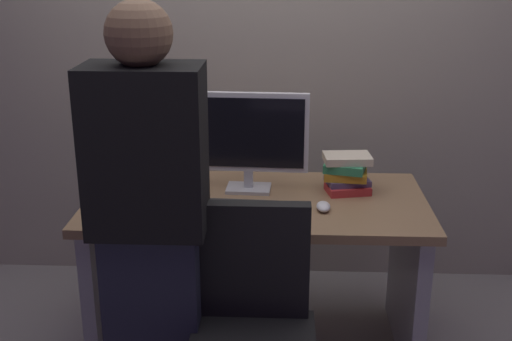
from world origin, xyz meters
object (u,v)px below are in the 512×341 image
at_px(mouse, 323,207).
at_px(book_stack, 346,173).
at_px(desk, 256,244).
at_px(person_at_desk, 150,232).
at_px(monitor, 248,136).
at_px(cup_near_keyboard, 141,195).
at_px(keyboard, 255,207).
at_px(cup_by_monitor, 152,174).

relative_size(mouse, book_stack, 0.45).
xyz_separation_m(mouse, book_stack, (0.11, 0.23, 0.07)).
bearing_deg(desk, person_at_desk, -119.30).
relative_size(desk, book_stack, 6.72).
distance_m(person_at_desk, book_stack, 1.05).
relative_size(monitor, cup_near_keyboard, 5.43).
bearing_deg(desk, cup_near_keyboard, -167.70).
relative_size(keyboard, mouse, 4.30).
bearing_deg(cup_by_monitor, desk, -20.80).
distance_m(person_at_desk, monitor, 0.80).
distance_m(person_at_desk, keyboard, 0.61).
bearing_deg(monitor, desk, -69.20).
xyz_separation_m(cup_near_keyboard, book_stack, (0.90, 0.22, 0.04)).
relative_size(person_at_desk, monitor, 3.03).
distance_m(cup_by_monitor, book_stack, 0.91).
xyz_separation_m(monitor, book_stack, (0.44, 0.01, -0.17)).
xyz_separation_m(mouse, cup_near_keyboard, (-0.78, 0.01, 0.03)).
relative_size(person_at_desk, keyboard, 3.81).
height_order(person_at_desk, keyboard, person_at_desk).
height_order(mouse, cup_by_monitor, cup_by_monitor).
distance_m(desk, book_stack, 0.52).
xyz_separation_m(person_at_desk, mouse, (0.64, 0.50, -0.09)).
height_order(desk, mouse, mouse).
relative_size(cup_near_keyboard, cup_by_monitor, 1.18).
xyz_separation_m(monitor, cup_near_keyboard, (-0.45, -0.22, -0.21)).
bearing_deg(cup_by_monitor, person_at_desk, -79.07).
height_order(cup_near_keyboard, cup_by_monitor, cup_near_keyboard).
distance_m(mouse, cup_near_keyboard, 0.78).
relative_size(monitor, mouse, 5.41).
bearing_deg(person_at_desk, book_stack, 44.28).
bearing_deg(cup_near_keyboard, person_at_desk, -74.09).
bearing_deg(desk, mouse, -22.64).
bearing_deg(cup_by_monitor, mouse, -21.48).
bearing_deg(keyboard, monitor, 103.60).
bearing_deg(person_at_desk, cup_near_keyboard, 105.91).
distance_m(desk, cup_near_keyboard, 0.57).
bearing_deg(keyboard, cup_near_keyboard, -178.76).
bearing_deg(keyboard, person_at_desk, -121.84).
height_order(person_at_desk, monitor, person_at_desk).
height_order(mouse, cup_near_keyboard, cup_near_keyboard).
distance_m(person_at_desk, mouse, 0.81).
relative_size(desk, keyboard, 3.50).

